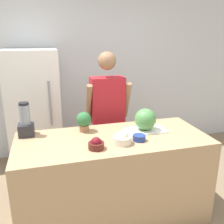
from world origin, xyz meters
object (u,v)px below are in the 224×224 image
(blender, at_px, (26,123))
(potted_plant, at_px, (84,121))
(watermelon, at_px, (145,119))
(bowl_cream, at_px, (122,139))
(refrigerator, at_px, (35,110))
(bowl_small_blue, at_px, (139,138))
(person, at_px, (107,117))
(bowl_cherries, at_px, (96,144))

(blender, xyz_separation_m, potted_plant, (0.57, -0.04, -0.02))
(watermelon, xyz_separation_m, bowl_cream, (-0.33, -0.25, -0.08))
(refrigerator, xyz_separation_m, blender, (-0.05, -1.08, 0.19))
(watermelon, bearing_deg, bowl_small_blue, -124.41)
(person, height_order, blender, person)
(refrigerator, distance_m, bowl_cream, 1.73)
(bowl_cherries, bearing_deg, bowl_cream, 9.43)
(blender, distance_m, potted_plant, 0.57)
(blender, relative_size, potted_plant, 1.65)
(bowl_cream, height_order, bowl_small_blue, bowl_cream)
(watermelon, height_order, bowl_small_blue, watermelon)
(bowl_cherries, relative_size, bowl_cream, 0.83)
(watermelon, distance_m, bowl_small_blue, 0.29)
(refrigerator, relative_size, blender, 4.92)
(watermelon, xyz_separation_m, bowl_small_blue, (-0.15, -0.22, -0.10))
(refrigerator, relative_size, person, 1.00)
(bowl_cherries, distance_m, bowl_small_blue, 0.43)
(watermelon, bearing_deg, refrigerator, 131.77)
(refrigerator, bearing_deg, potted_plant, -64.90)
(bowl_cream, bearing_deg, refrigerator, 118.01)
(bowl_cherries, relative_size, bowl_small_blue, 1.17)
(blender, bearing_deg, refrigerator, 87.47)
(refrigerator, height_order, bowl_cherries, refrigerator)
(bowl_cream, distance_m, potted_plant, 0.50)
(blender, height_order, potted_plant, blender)
(bowl_small_blue, bearing_deg, potted_plant, 140.66)
(person, relative_size, blender, 4.90)
(refrigerator, xyz_separation_m, potted_plant, (0.52, -1.12, 0.17))
(person, bearing_deg, potted_plant, -128.22)
(bowl_cherries, bearing_deg, person, 69.87)
(bowl_cherries, relative_size, blender, 0.42)
(bowl_cream, bearing_deg, blender, 152.71)
(bowl_cherries, bearing_deg, refrigerator, 109.61)
(watermelon, bearing_deg, potted_plant, 165.66)
(bowl_cherries, xyz_separation_m, blender, (-0.60, 0.48, 0.09))
(bowl_cream, xyz_separation_m, blender, (-0.86, 0.44, 0.09))
(bowl_cream, relative_size, bowl_small_blue, 1.42)
(refrigerator, bearing_deg, bowl_small_blue, -56.62)
(watermelon, bearing_deg, person, 111.27)
(bowl_cream, bearing_deg, watermelon, 37.12)
(watermelon, height_order, bowl_cherries, watermelon)
(refrigerator, xyz_separation_m, bowl_small_blue, (0.98, -1.49, 0.08))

